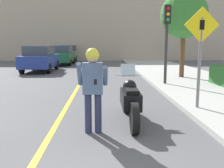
{
  "coord_description": "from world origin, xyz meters",
  "views": [
    {
      "loc": [
        0.46,
        -2.08,
        1.8
      ],
      "look_at": [
        0.67,
        3.71,
        0.87
      ],
      "focal_mm": 40.0,
      "sensor_mm": 36.0,
      "label": 1
    }
  ],
  "objects": [
    {
      "name": "motorcycle",
      "position": [
        1.09,
        3.52,
        0.51
      ],
      "size": [
        0.62,
        2.23,
        1.31
      ],
      "color": "black",
      "rests_on": "ground"
    },
    {
      "name": "traffic_light",
      "position": [
        3.12,
        8.37,
        2.41
      ],
      "size": [
        0.26,
        0.3,
        3.25
      ],
      "color": "#2D2D30",
      "rests_on": "sidewalk_curb"
    },
    {
      "name": "parked_car_grey",
      "position": [
        -3.24,
        25.49,
        0.86
      ],
      "size": [
        1.88,
        4.2,
        1.68
      ],
      "color": "black",
      "rests_on": "ground"
    },
    {
      "name": "road_center_line",
      "position": [
        -0.6,
        6.0,
        0.0
      ],
      "size": [
        0.12,
        36.0,
        0.01
      ],
      "color": "yellow",
      "rests_on": "ground"
    },
    {
      "name": "street_tree",
      "position": [
        4.49,
        10.51,
        3.22
      ],
      "size": [
        2.32,
        2.32,
        4.27
      ],
      "color": "brown",
      "rests_on": "sidewalk_curb"
    },
    {
      "name": "parked_car_green",
      "position": [
        -3.1,
        19.92,
        0.86
      ],
      "size": [
        1.88,
        4.2,
        1.68
      ],
      "color": "black",
      "rests_on": "ground"
    },
    {
      "name": "person_biker",
      "position": [
        0.26,
        2.83,
        1.06
      ],
      "size": [
        0.59,
        0.47,
        1.72
      ],
      "color": "#282D4C",
      "rests_on": "ground"
    },
    {
      "name": "crossing_sign",
      "position": [
        2.97,
        4.31,
        1.7
      ],
      "size": [
        0.91,
        0.08,
        2.6
      ],
      "color": "slate",
      "rests_on": "sidewalk_curb"
    },
    {
      "name": "parked_car_blue",
      "position": [
        -3.7,
        14.62,
        0.86
      ],
      "size": [
        1.88,
        4.2,
        1.68
      ],
      "color": "black",
      "rests_on": "ground"
    },
    {
      "name": "building_backdrop",
      "position": [
        0.0,
        26.0,
        3.41
      ],
      "size": [
        28.0,
        1.2,
        6.83
      ],
      "color": "#B2A38E",
      "rests_on": "ground"
    }
  ]
}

